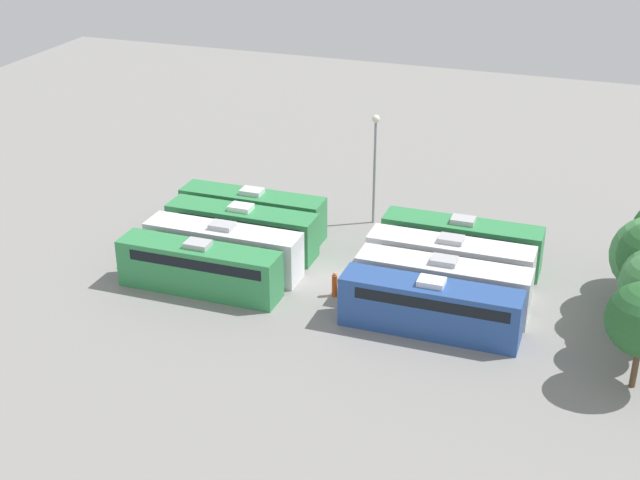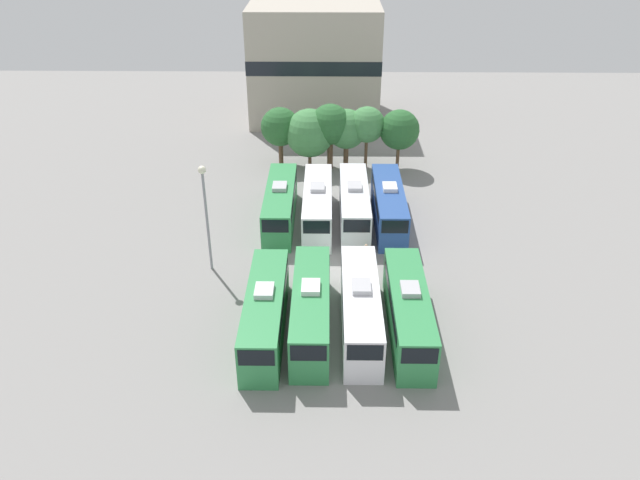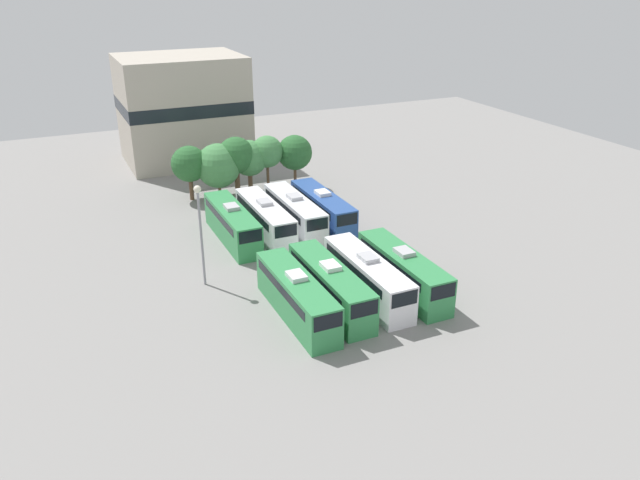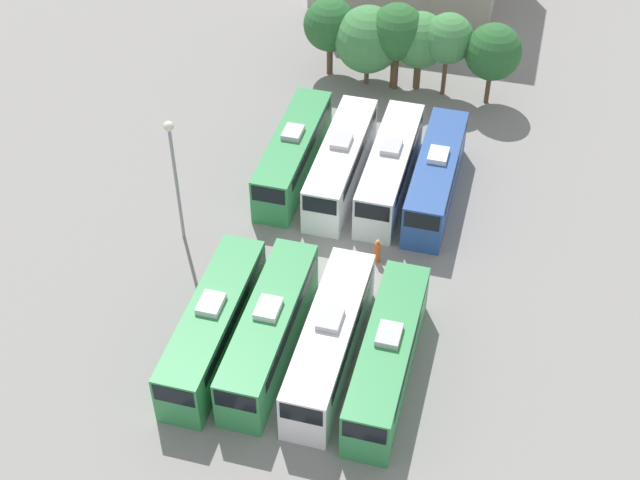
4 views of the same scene
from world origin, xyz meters
name	(u,v)px [view 4 (image 4 of 4)]	position (x,y,z in m)	size (l,w,h in m)	color
ground_plane	(336,263)	(0.00, 0.00, 0.00)	(114.76, 114.76, 0.00)	gray
bus_0	(214,324)	(-4.72, -8.00, 1.77)	(2.45, 10.95, 3.57)	#338C4C
bus_1	(270,329)	(-1.74, -7.54, 1.77)	(2.45, 10.95, 3.57)	#338C4C
bus_2	(330,340)	(1.54, -7.45, 1.77)	(2.45, 10.95, 3.57)	white
bus_3	(387,355)	(4.67, -7.70, 1.77)	(2.45, 10.95, 3.57)	#338C4C
bus_4	(294,152)	(-4.82, 7.67, 1.77)	(2.45, 10.95, 3.57)	#338C4C
bus_5	(341,161)	(-1.55, 7.54, 1.77)	(2.45, 10.95, 3.57)	white
bus_6	(390,167)	(1.64, 7.77, 1.77)	(2.45, 10.95, 3.57)	silver
bus_7	(436,175)	(4.64, 7.68, 1.77)	(2.45, 10.95, 3.57)	#284C93
worker_person	(377,251)	(2.34, 0.81, 0.80)	(0.36, 0.36, 1.71)	#CC4C19
light_pole	(174,163)	(-9.66, -0.12, 5.76)	(0.60, 0.60, 8.61)	gray
tree_0	(330,25)	(-5.64, 20.43, 4.15)	(3.99, 3.99, 6.17)	brown
tree_1	(368,39)	(-2.58, 19.76, 3.75)	(4.96, 4.96, 6.23)	brown
tree_2	(397,32)	(-0.47, 19.74, 4.66)	(4.14, 4.14, 6.77)	brown
tree_3	(420,40)	(1.20, 20.12, 4.05)	(4.09, 4.09, 6.12)	brown
tree_4	(448,39)	(3.27, 19.80, 4.65)	(3.66, 3.66, 6.50)	brown
tree_5	(493,52)	(6.56, 19.52, 4.23)	(4.07, 4.07, 6.28)	brown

